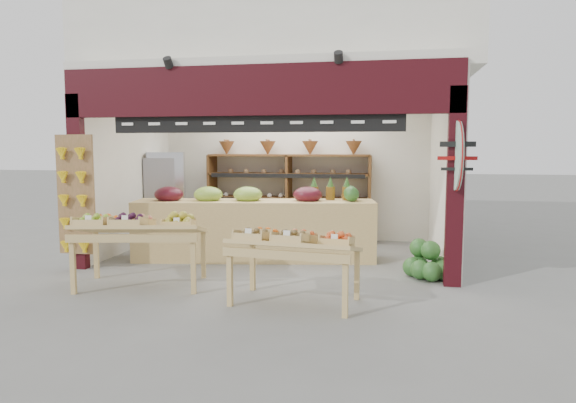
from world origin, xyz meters
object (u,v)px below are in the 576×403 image
(back_shelving, at_px, (289,182))
(watermelon_pile, at_px, (429,264))
(mid_counter, at_px, (254,228))
(display_table_left, at_px, (133,226))
(cardboard_stack, at_px, (179,238))
(display_table_right, at_px, (291,241))
(refrigerator, at_px, (167,197))

(back_shelving, relative_size, watermelon_pile, 4.46)
(mid_counter, bearing_deg, display_table_left, -122.45)
(cardboard_stack, xyz_separation_m, mid_counter, (1.51, -0.47, 0.31))
(back_shelving, xyz_separation_m, cardboard_stack, (-1.76, -1.40, -0.96))
(mid_counter, xyz_separation_m, display_table_right, (1.03, -2.22, 0.20))
(back_shelving, bearing_deg, cardboard_stack, -141.36)
(back_shelving, xyz_separation_m, mid_counter, (-0.25, -1.87, -0.64))
(back_shelving, xyz_separation_m, display_table_right, (0.78, -4.09, -0.44))
(refrigerator, xyz_separation_m, mid_counter, (2.11, -1.35, -0.35))
(display_table_left, bearing_deg, cardboard_stack, 97.95)
(back_shelving, distance_m, refrigerator, 2.43)
(refrigerator, xyz_separation_m, display_table_left, (0.93, -3.21, -0.07))
(back_shelving, bearing_deg, mid_counter, -97.51)
(refrigerator, height_order, mid_counter, refrigerator)
(back_shelving, distance_m, display_table_right, 4.18)
(mid_counter, bearing_deg, back_shelving, 82.49)
(refrigerator, bearing_deg, cardboard_stack, -75.00)
(display_table_left, xyz_separation_m, display_table_right, (2.21, -0.36, -0.07))
(display_table_left, bearing_deg, back_shelving, 69.03)
(watermelon_pile, bearing_deg, back_shelving, 134.48)
(back_shelving, height_order, cardboard_stack, back_shelving)
(watermelon_pile, bearing_deg, display_table_left, -163.58)
(refrigerator, distance_m, display_table_right, 4.75)
(back_shelving, relative_size, display_table_left, 1.82)
(refrigerator, bearing_deg, back_shelving, -6.79)
(refrigerator, distance_m, watermelon_pile, 5.33)
(refrigerator, relative_size, mid_counter, 0.44)
(display_table_right, bearing_deg, back_shelving, 100.85)
(cardboard_stack, height_order, mid_counter, mid_counter)
(display_table_left, bearing_deg, display_table_right, -9.11)
(cardboard_stack, height_order, display_table_left, display_table_left)
(refrigerator, height_order, watermelon_pile, refrigerator)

